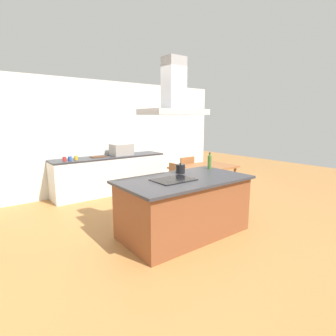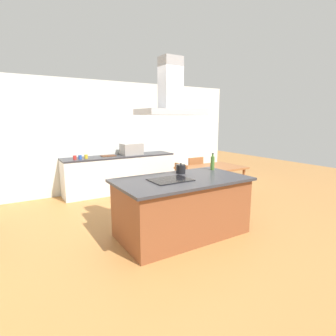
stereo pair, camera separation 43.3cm
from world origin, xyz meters
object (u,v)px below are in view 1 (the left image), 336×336
Objects in this scene: countertop_microwave at (122,150)px; cutting_board at (98,157)px; coffee_mug_yellow at (76,158)px; dining_table at (204,170)px; chair_facing_back_wall at (184,172)px; olive_oil_bottle at (210,162)px; cooktop at (173,180)px; chair_at_left_end at (172,183)px; tea_kettle at (180,169)px; range_hood at (174,97)px; coffee_mug_red at (64,159)px; coffee_mug_blue at (70,159)px.

countertop_microwave is 0.61m from cutting_board.
coffee_mug_yellow reaches higher than cutting_board.
countertop_microwave is 0.36× the size of dining_table.
chair_facing_back_wall is at bearing -33.50° from cutting_board.
cooktop is at bearing -164.54° from olive_oil_bottle.
chair_at_left_end and chair_facing_back_wall have the same top height.
cutting_board is 2.09m from chair_facing_back_wall.
chair_at_left_end is (0.86, 1.13, -0.40)m from cooktop.
tea_kettle is 0.23× the size of chair_at_left_end.
chair_at_left_end is (0.44, 0.80, -0.47)m from tea_kettle.
tea_kettle is at bearing 38.87° from range_hood.
tea_kettle is 1.02m from chair_at_left_end.
chair_at_left_end is (1.61, -1.67, -0.44)m from coffee_mug_red.
cooktop is 1.47m from chair_at_left_end.
dining_table is (2.41, -1.67, -0.28)m from coffee_mug_blue.
countertop_microwave reaches higher than dining_table.
coffee_mug_blue reaches higher than chair_at_left_end.
chair_facing_back_wall is at bearing -24.38° from coffee_mug_yellow.
tea_kettle is at bearing -132.91° from chair_facing_back_wall.
cooktop reaches higher than chair_facing_back_wall.
countertop_microwave is (-0.41, 2.58, 0.01)m from olive_oil_bottle.
cutting_board is at bearing 175.17° from countertop_microwave.
range_hood is at bearing -91.19° from cutting_board.
countertop_microwave is at bearing -4.83° from cutting_board.
range_hood is (-0.86, -1.13, 1.59)m from chair_at_left_end.
cooktop is 2.12m from dining_table.
countertop_microwave is 5.56× the size of coffee_mug_yellow.
cutting_board is (0.81, 0.12, -0.04)m from coffee_mug_red.
coffee_mug_red reaches higher than chair_at_left_end.
coffee_mug_blue reaches higher than dining_table.
coffee_mug_blue is at bearing 145.22° from dining_table.
coffee_mug_blue is at bearing 131.75° from chair_at_left_end.
olive_oil_bottle is at bearing -130.22° from dining_table.
cooktop is 1.20× the size of countertop_microwave.
countertop_microwave is at bearing 3.04° from coffee_mug_red.
olive_oil_bottle reaches higher than coffee_mug_yellow.
tea_kettle is at bearing -66.96° from coffee_mug_blue.
cutting_board reaches higher than chair_facing_back_wall.
countertop_microwave reaches higher than cooktop.
cooktop is 6.67× the size of coffee_mug_yellow.
dining_table is at bearing -36.74° from coffee_mug_yellow.
coffee_mug_red is at bearing 179.20° from coffee_mug_blue.
tea_kettle is at bearing -64.76° from coffee_mug_red.
cooktop is at bearing -91.19° from cutting_board.
countertop_microwave is at bearing 77.22° from cooktop.
countertop_microwave reaches higher than coffee_mug_red.
cooktop is at bearing -147.48° from dining_table.
tea_kettle is 2.68m from coffee_mug_blue.
olive_oil_bottle reaches higher than dining_table.
countertop_microwave reaches higher than coffee_mug_yellow.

